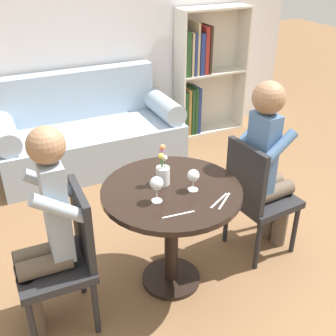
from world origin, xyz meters
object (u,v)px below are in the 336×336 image
(flower_vase, at_px, (163,171))
(bookshelf_right, at_px, (201,74))
(person_left, at_px, (45,232))
(wine_glass_right, at_px, (193,176))
(chair_right, at_px, (256,194))
(chair_left, at_px, (65,254))
(couch, at_px, (89,136))
(person_right, at_px, (268,164))
(wine_glass_left, at_px, (157,184))

(flower_vase, bearing_deg, bookshelf_right, 55.18)
(person_left, relative_size, flower_vase, 4.86)
(bookshelf_right, distance_m, wine_glass_right, 2.61)
(bookshelf_right, bearing_deg, chair_right, -109.34)
(flower_vase, bearing_deg, chair_left, -171.51)
(chair_right, relative_size, flower_vase, 3.39)
(person_left, bearing_deg, flower_vase, 98.69)
(couch, bearing_deg, wine_glass_right, -86.77)
(flower_vase, bearing_deg, couch, 89.32)
(chair_right, bearing_deg, flower_vase, 81.58)
(flower_vase, bearing_deg, person_left, -172.76)
(person_right, relative_size, wine_glass_right, 9.46)
(bookshelf_right, relative_size, chair_left, 1.59)
(couch, height_order, chair_left, couch)
(bookshelf_right, distance_m, chair_right, 2.28)
(bookshelf_right, xyz_separation_m, wine_glass_right, (-1.33, -2.25, 0.14))
(couch, relative_size, flower_vase, 6.82)
(chair_left, bearing_deg, person_right, 94.26)
(couch, distance_m, wine_glass_right, 2.05)
(chair_left, xyz_separation_m, chair_right, (1.37, 0.06, 0.00))
(chair_left, bearing_deg, wine_glass_left, 84.80)
(couch, xyz_separation_m, chair_right, (0.69, -1.87, 0.18))
(bookshelf_right, height_order, wine_glass_right, bookshelf_right)
(person_left, relative_size, wine_glass_right, 9.31)
(chair_right, height_order, wine_glass_right, chair_right)
(chair_left, distance_m, flower_vase, 0.75)
(chair_left, relative_size, chair_right, 1.00)
(person_right, relative_size, flower_vase, 4.94)
(chair_left, relative_size, wine_glass_right, 6.50)
(person_right, xyz_separation_m, flower_vase, (-0.79, 0.03, 0.12))
(person_left, bearing_deg, chair_left, 89.00)
(couch, height_order, chair_right, couch)
(bookshelf_right, relative_size, person_right, 1.09)
(chair_right, height_order, flower_vase, flower_vase)
(bookshelf_right, bearing_deg, wine_glass_right, -120.58)
(chair_right, bearing_deg, wine_glass_right, 95.23)
(flower_vase, bearing_deg, chair_right, -3.29)
(bookshelf_right, relative_size, wine_glass_right, 10.34)
(person_right, bearing_deg, flower_vase, 82.85)
(couch, bearing_deg, chair_right, -69.85)
(flower_vase, bearing_deg, person_right, -2.02)
(person_right, distance_m, wine_glass_left, 0.93)
(person_left, bearing_deg, bookshelf_right, 136.22)
(wine_glass_left, bearing_deg, chair_left, 173.34)
(person_left, height_order, wine_glass_right, person_left)
(bookshelf_right, bearing_deg, chair_left, -134.03)
(chair_right, bearing_deg, chair_left, 87.31)
(couch, bearing_deg, flower_vase, -90.68)
(person_right, bearing_deg, chair_right, 93.65)
(couch, xyz_separation_m, person_left, (-0.77, -1.93, 0.37))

